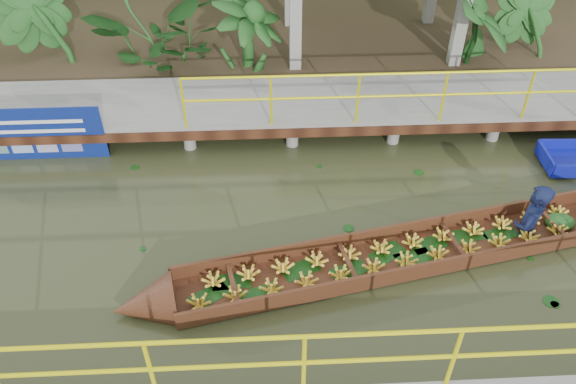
{
  "coord_description": "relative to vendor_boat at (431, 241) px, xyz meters",
  "views": [
    {
      "loc": [
        0.46,
        -6.43,
        6.32
      ],
      "look_at": [
        0.81,
        0.5,
        0.6
      ],
      "focal_mm": 35.0,
      "sensor_mm": 36.0,
      "label": 1
    }
  ],
  "objects": [
    {
      "name": "ground",
      "position": [
        -2.96,
        0.41,
        -0.29
      ],
      "size": [
        80.0,
        80.0,
        0.0
      ],
      "primitive_type": "plane",
      "color": "#32361B",
      "rests_on": "ground"
    },
    {
      "name": "land_strip",
      "position": [
        -2.96,
        7.91,
        -0.07
      ],
      "size": [
        30.0,
        8.0,
        0.45
      ],
      "primitive_type": "cube",
      "color": "#382B1C",
      "rests_on": "ground"
    },
    {
      "name": "far_dock",
      "position": [
        -2.94,
        3.84,
        0.18
      ],
      "size": [
        16.0,
        2.06,
        1.66
      ],
      "color": "gray",
      "rests_on": "ground"
    },
    {
      "name": "vendor_boat",
      "position": [
        0.0,
        0.0,
        0.0
      ],
      "size": [
        8.61,
        2.61,
        2.19
      ],
      "rotation": [
        0.0,
        0.0,
        0.21
      ],
      "color": "#3C1D10",
      "rests_on": "ground"
    },
    {
      "name": "blue_banner",
      "position": [
        -7.24,
        2.89,
        0.26
      ],
      "size": [
        3.51,
        0.04,
        1.1
      ],
      "color": "navy",
      "rests_on": "ground"
    },
    {
      "name": "tropical_plants",
      "position": [
        -3.07,
        5.71,
        0.99
      ],
      "size": [
        14.33,
        1.33,
        1.66
      ],
      "color": "#193E14",
      "rests_on": "ground"
    }
  ]
}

